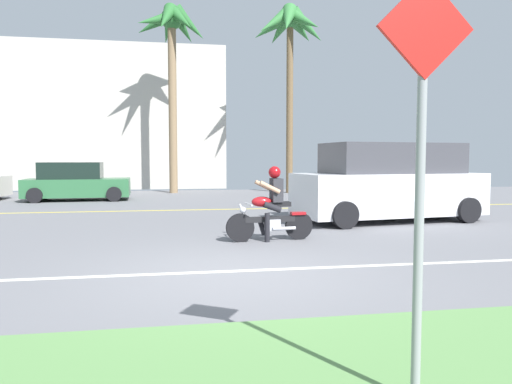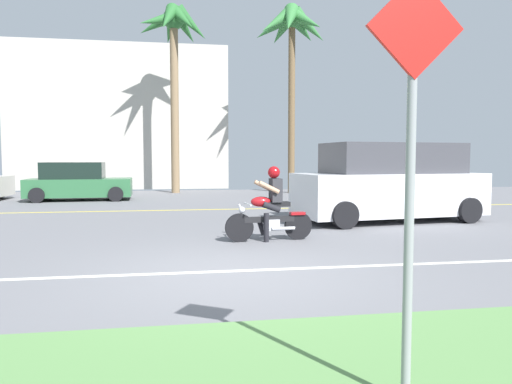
{
  "view_description": "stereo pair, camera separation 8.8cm",
  "coord_description": "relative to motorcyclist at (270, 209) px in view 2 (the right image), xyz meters",
  "views": [
    {
      "loc": [
        -0.83,
        -6.64,
        1.62
      ],
      "look_at": [
        1.07,
        4.45,
        0.83
      ],
      "focal_mm": 33.65,
      "sensor_mm": 36.0,
      "label": 1
    },
    {
      "loc": [
        -0.74,
        -6.65,
        1.62
      ],
      "look_at": [
        1.07,
        4.45,
        0.83
      ],
      "focal_mm": 33.65,
      "sensor_mm": 36.0,
      "label": 2
    }
  ],
  "objects": [
    {
      "name": "palm_tree_0",
      "position": [
        3.48,
        12.82,
        6.79
      ],
      "size": [
        3.74,
        3.76,
        8.65
      ],
      "color": "brown",
      "rests_on": "ground"
    },
    {
      "name": "motorcyclist",
      "position": [
        0.0,
        0.0,
        0.0
      ],
      "size": [
        1.75,
        0.57,
        1.47
      ],
      "color": "black",
      "rests_on": "ground"
    },
    {
      "name": "lane_line_far",
      "position": [
        -1.04,
        5.95,
        -0.62
      ],
      "size": [
        50.4,
        0.12,
        0.01
      ],
      "primitive_type": "cube",
      "color": "yellow",
      "rests_on": "ground"
    },
    {
      "name": "parked_car_1",
      "position": [
        -5.59,
        10.21,
        0.07
      ],
      "size": [
        3.93,
        2.07,
        1.47
      ],
      "color": "#2D663D",
      "rests_on": "ground"
    },
    {
      "name": "street_sign",
      "position": [
        -0.36,
        -6.42,
        1.03
      ],
      "size": [
        0.62,
        0.06,
        2.71
      ],
      "color": "gray",
      "rests_on": "ground"
    },
    {
      "name": "palm_tree_1",
      "position": [
        -1.9,
        13.69,
        6.65
      ],
      "size": [
        3.48,
        3.5,
        8.7
      ],
      "color": "#846B4C",
      "rests_on": "ground"
    },
    {
      "name": "ground",
      "position": [
        -1.04,
        0.47,
        -0.64
      ],
      "size": [
        56.0,
        30.0,
        0.04
      ],
      "primitive_type": "cube",
      "color": "slate"
    },
    {
      "name": "suv_nearby",
      "position": [
        3.62,
        2.43,
        0.35
      ],
      "size": [
        5.11,
        2.59,
        2.01
      ],
      "color": "silver",
      "rests_on": "ground"
    },
    {
      "name": "building_far",
      "position": [
        -4.76,
        18.47,
        3.17
      ],
      "size": [
        11.35,
        4.0,
        7.59
      ],
      "primitive_type": "cube",
      "color": "#BCB7AD",
      "rests_on": "ground"
    },
    {
      "name": "lane_line_near",
      "position": [
        -1.04,
        -2.43,
        -0.62
      ],
      "size": [
        50.4,
        0.12,
        0.01
      ],
      "primitive_type": "cube",
      "color": "silver",
      "rests_on": "ground"
    }
  ]
}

